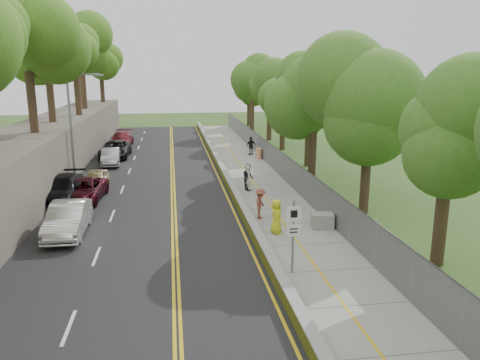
% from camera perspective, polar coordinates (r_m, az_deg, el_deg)
% --- Properties ---
extents(ground, '(140.00, 140.00, 0.00)m').
position_cam_1_polar(ground, '(22.24, 1.75, -8.32)').
color(ground, '#33511E').
rests_on(ground, ground).
extents(road, '(11.20, 66.00, 0.04)m').
position_cam_1_polar(road, '(36.32, -10.89, 0.10)').
color(road, black).
rests_on(road, ground).
extents(sidewalk, '(4.20, 66.00, 0.05)m').
position_cam_1_polar(sidewalk, '(36.81, 1.57, 0.53)').
color(sidewalk, gray).
rests_on(sidewalk, ground).
extents(jersey_barrier, '(0.42, 66.00, 0.60)m').
position_cam_1_polar(jersey_barrier, '(36.43, -2.00, 0.83)').
color(jersey_barrier, '#C1D31A').
rests_on(jersey_barrier, ground).
extents(rock_embankment, '(5.00, 66.00, 4.00)m').
position_cam_1_polar(rock_embankment, '(37.20, -23.59, 2.65)').
color(rock_embankment, '#595147').
rests_on(rock_embankment, ground).
extents(chainlink_fence, '(0.04, 66.00, 2.00)m').
position_cam_1_polar(chainlink_fence, '(37.02, 4.78, 2.11)').
color(chainlink_fence, slate).
rests_on(chainlink_fence, ground).
extents(trees_embankment, '(6.40, 66.00, 13.00)m').
position_cam_1_polar(trees_embankment, '(36.61, -24.09, 15.85)').
color(trees_embankment, '#4F8522').
rests_on(trees_embankment, rock_embankment).
extents(trees_fenceside, '(7.00, 66.00, 14.00)m').
position_cam_1_polar(trees_fenceside, '(36.93, 8.59, 11.36)').
color(trees_fenceside, '#487C27').
rests_on(trees_fenceside, ground).
extents(streetlight, '(2.52, 0.22, 8.00)m').
position_cam_1_polar(streetlight, '(35.18, -19.60, 6.79)').
color(streetlight, gray).
rests_on(streetlight, ground).
extents(signpost, '(0.62, 0.09, 3.10)m').
position_cam_1_polar(signpost, '(19.02, 6.53, -5.93)').
color(signpost, gray).
rests_on(signpost, sidewalk).
extents(construction_barrel, '(0.59, 0.59, 0.97)m').
position_cam_1_polar(construction_barrel, '(43.59, 2.30, 3.24)').
color(construction_barrel, '#D94F00').
rests_on(construction_barrel, sidewalk).
extents(concrete_block, '(1.28, 1.04, 0.77)m').
position_cam_1_polar(concrete_block, '(25.10, 10.00, -4.90)').
color(concrete_block, gray).
rests_on(concrete_block, sidewalk).
extents(car_1, '(1.75, 4.90, 1.61)m').
position_cam_1_polar(car_1, '(25.21, -20.24, -4.49)').
color(car_1, silver).
rests_on(car_1, road).
extents(car_2, '(2.69, 5.16, 1.39)m').
position_cam_1_polar(car_2, '(31.19, -18.55, -1.21)').
color(car_2, '#4D0E1D').
rests_on(car_2, road).
extents(car_3, '(2.46, 5.63, 1.61)m').
position_cam_1_polar(car_3, '(31.50, -20.83, -1.04)').
color(car_3, black).
rests_on(car_3, road).
extents(car_4, '(1.62, 3.93, 1.33)m').
position_cam_1_polar(car_4, '(34.05, -17.16, 0.04)').
color(car_4, tan).
rests_on(car_4, road).
extents(car_5, '(1.86, 4.44, 1.43)m').
position_cam_1_polar(car_5, '(42.29, -15.50, 2.75)').
color(car_5, '#A0A2A6').
rests_on(car_5, road).
extents(car_6, '(2.73, 5.62, 1.54)m').
position_cam_1_polar(car_6, '(45.70, -14.99, 3.62)').
color(car_6, black).
rests_on(car_6, road).
extents(car_7, '(2.27, 5.45, 1.57)m').
position_cam_1_polar(car_7, '(52.17, -14.21, 4.85)').
color(car_7, maroon).
rests_on(car_7, road).
extents(car_8, '(1.69, 4.04, 1.37)m').
position_cam_1_polar(car_8, '(54.71, -13.95, 5.14)').
color(car_8, silver).
rests_on(car_8, road).
extents(painter_0, '(0.70, 0.95, 1.78)m').
position_cam_1_polar(painter_0, '(23.84, 4.46, -4.44)').
color(painter_0, yellow).
rests_on(painter_0, sidewalk).
extents(painter_1, '(0.51, 0.70, 1.78)m').
position_cam_1_polar(painter_1, '(32.08, 1.03, 0.28)').
color(painter_1, silver).
rests_on(painter_1, sidewalk).
extents(painter_2, '(0.89, 1.03, 1.81)m').
position_cam_1_polar(painter_2, '(32.22, 0.99, 0.36)').
color(painter_2, black).
rests_on(painter_2, sidewalk).
extents(painter_3, '(1.03, 1.27, 1.72)m').
position_cam_1_polar(painter_3, '(26.09, 2.50, -2.90)').
color(painter_3, brown).
rests_on(painter_3, sidewalk).
extents(person_far, '(1.12, 0.75, 1.77)m').
position_cam_1_polar(person_far, '(45.51, 1.36, 4.19)').
color(person_far, black).
rests_on(person_far, sidewalk).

